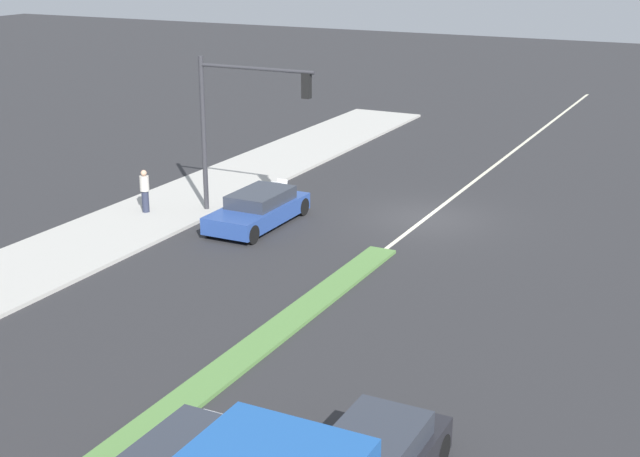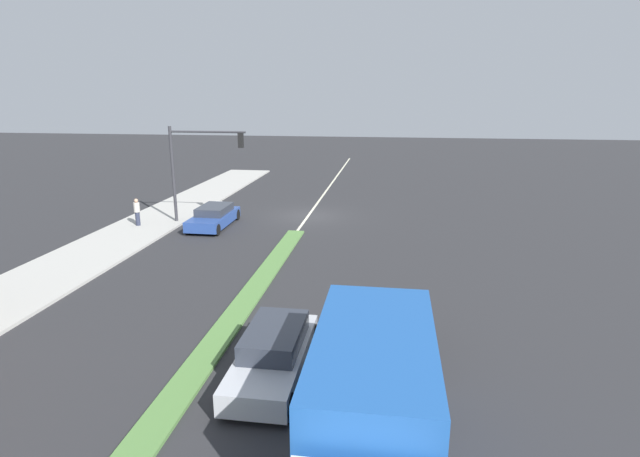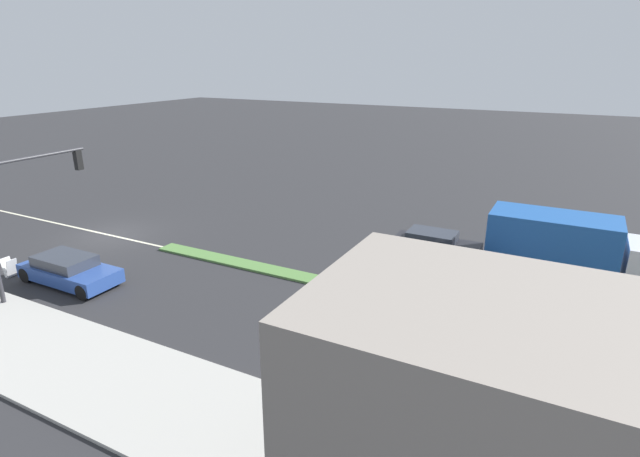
# 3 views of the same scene
# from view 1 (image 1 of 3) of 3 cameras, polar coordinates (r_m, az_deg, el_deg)

# --- Properties ---
(lane_marking_center) EXTENTS (0.16, 60.00, 0.01)m
(lane_marking_center) POSITION_cam_1_polar(r_m,az_deg,el_deg) (32.49, 6.80, 0.67)
(lane_marking_center) COLOR beige
(lane_marking_center) RESTS_ON ground
(traffic_signal_main) EXTENTS (4.59, 0.34, 5.60)m
(traffic_signal_main) POSITION_cam_1_polar(r_m,az_deg,el_deg) (31.62, -5.36, 7.52)
(traffic_signal_main) COLOR #333338
(traffic_signal_main) RESTS_ON sidewalk_right
(pedestrian) EXTENTS (0.34, 0.34, 1.58)m
(pedestrian) POSITION_cam_1_polar(r_m,az_deg,el_deg) (32.99, -11.15, 2.43)
(pedestrian) COLOR #282D42
(pedestrian) RESTS_ON sidewalk_right
(warning_aframe_sign) EXTENTS (0.45, 0.53, 0.84)m
(warning_aframe_sign) POSITION_cam_1_polar(r_m,az_deg,el_deg) (34.22, -2.61, 2.42)
(warning_aframe_sign) COLOR silver
(warning_aframe_sign) RESTS_ON ground
(coupe_blue) EXTENTS (1.87, 4.44, 1.21)m
(coupe_blue) POSITION_cam_1_polar(r_m,az_deg,el_deg) (31.38, -3.96, 1.25)
(coupe_blue) COLOR #284793
(coupe_blue) RESTS_ON ground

